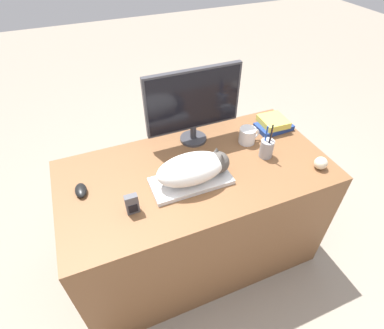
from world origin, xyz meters
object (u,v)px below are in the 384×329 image
at_px(cat, 195,168).
at_px(computer_mouse, 81,190).
at_px(baseball, 321,163).
at_px(coffee_mug, 248,135).
at_px(phone, 132,204).
at_px(keyboard, 191,181).
at_px(book_stack, 274,124).
at_px(monitor, 194,103).
at_px(pen_cup, 267,148).

xyz_separation_m(cat, computer_mouse, (-0.55, 0.14, -0.08)).
distance_m(cat, baseball, 0.68).
height_order(coffee_mug, phone, phone).
xyz_separation_m(keyboard, book_stack, (0.66, 0.25, 0.02)).
xyz_separation_m(baseball, book_stack, (-0.02, 0.41, -0.00)).
height_order(computer_mouse, baseball, baseball).
relative_size(baseball, phone, 0.66).
bearing_deg(keyboard, book_stack, 20.79).
height_order(cat, coffee_mug, cat).
bearing_deg(book_stack, baseball, -86.76).
xyz_separation_m(monitor, coffee_mug, (0.29, -0.14, -0.21)).
xyz_separation_m(monitor, pen_cup, (0.32, -0.29, -0.20)).
bearing_deg(baseball, keyboard, 166.88).
distance_m(keyboard, pen_cup, 0.47).
bearing_deg(monitor, cat, -111.14).
bearing_deg(pen_cup, monitor, 137.35).
distance_m(computer_mouse, baseball, 1.24).
distance_m(monitor, coffee_mug, 0.38).
height_order(cat, book_stack, cat).
distance_m(keyboard, monitor, 0.44).
height_order(keyboard, coffee_mug, coffee_mug).
distance_m(keyboard, computer_mouse, 0.55).
bearing_deg(cat, book_stack, 21.44).
distance_m(cat, computer_mouse, 0.57).
bearing_deg(monitor, computer_mouse, -164.25).
bearing_deg(cat, pen_cup, 4.91).
relative_size(computer_mouse, book_stack, 0.45).
height_order(monitor, book_stack, monitor).
relative_size(cat, book_stack, 1.71).
bearing_deg(keyboard, coffee_mug, 23.60).
bearing_deg(cat, keyboard, -180.00).
distance_m(baseball, phone, 1.00).
relative_size(monitor, computer_mouse, 5.45).
relative_size(coffee_mug, pen_cup, 0.58).
distance_m(coffee_mug, book_stack, 0.23).
height_order(monitor, phone, monitor).
relative_size(cat, phone, 3.64).
bearing_deg(computer_mouse, phone, -45.67).
relative_size(keyboard, phone, 3.89).
bearing_deg(phone, cat, 12.23).
xyz_separation_m(pen_cup, book_stack, (0.19, 0.21, -0.02)).
distance_m(keyboard, baseball, 0.70).
xyz_separation_m(cat, coffee_mug, (0.41, 0.19, -0.05)).
relative_size(pen_cup, phone, 2.10).
distance_m(keyboard, cat, 0.09).
relative_size(keyboard, coffee_mug, 3.18).
bearing_deg(book_stack, pen_cup, -132.05).
bearing_deg(coffee_mug, computer_mouse, -176.95).
height_order(coffee_mug, book_stack, coffee_mug).
xyz_separation_m(keyboard, computer_mouse, (-0.53, 0.14, 0.00)).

